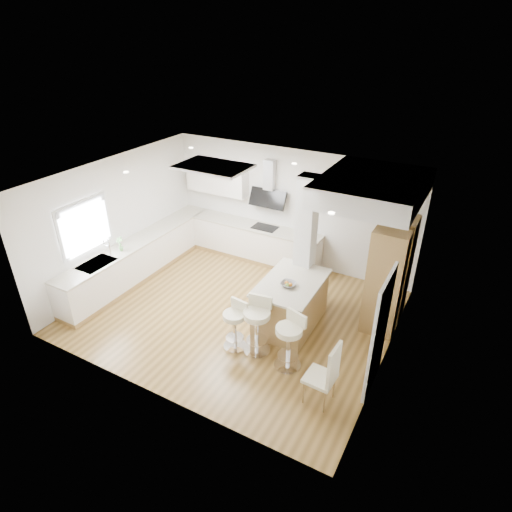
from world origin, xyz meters
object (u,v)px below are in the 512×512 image
Objects in this scene: bar_stool_a at (235,323)px; bar_stool_c at (290,338)px; peninsula at (291,303)px; bar_stool_b at (257,323)px; dining_chair at (327,373)px.

bar_stool_a is 0.89× the size of bar_stool_c.
bar_stool_b is at bearing -101.68° from peninsula.
bar_stool_a is 1.06m from bar_stool_c.
bar_stool_c is (0.48, -1.08, 0.10)m from peninsula.
dining_chair is at bearing -50.96° from peninsula.
bar_stool_b reaches higher than bar_stool_c.
bar_stool_c is at bearing 153.38° from dining_chair.
bar_stool_a is 1.96m from dining_chair.
bar_stool_b is (0.40, 0.09, 0.08)m from bar_stool_a.
bar_stool_a is (-0.59, -1.09, 0.04)m from peninsula.
peninsula is 1.53× the size of bar_stool_c.
peninsula is at bearing 133.30° from dining_chair.
bar_stool_c reaches higher than bar_stool_a.
peninsula is 1.18m from bar_stool_c.
bar_stool_a is 0.86× the size of bar_stool_b.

